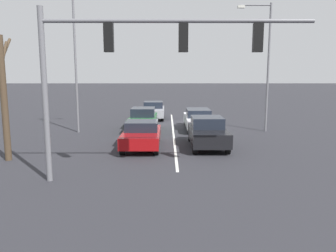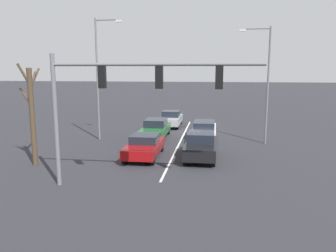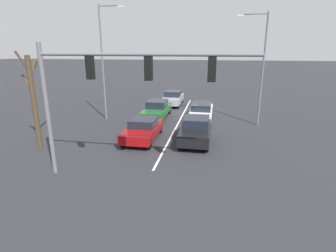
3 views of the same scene
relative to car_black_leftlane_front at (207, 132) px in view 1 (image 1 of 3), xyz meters
The scene contains 11 objects.
ground_plane 8.22m from the car_black_leftlane_front, 77.94° to the right, with size 240.00×240.00×0.00m, color #28282D.
lane_stripe_left_divider 5.08m from the car_black_leftlane_front, 70.07° to the right, with size 0.12×18.57×0.01m, color silver.
car_black_leftlane_front is the anchor object (origin of this frame).
car_maroon_midlane_front 3.44m from the car_black_leftlane_front, ahead, with size 1.87×4.29×1.37m.
car_darkgreen_midlane_second 6.68m from the car_black_leftlane_front, 55.53° to the right, with size 1.81×4.76×1.49m.
car_white_leftlane_second 5.57m from the car_black_leftlane_front, 90.30° to the right, with size 1.77×4.80×1.42m.
car_gray_midlane_third 11.60m from the car_black_leftlane_front, 73.54° to the right, with size 1.80×4.34×1.48m.
traffic_signal_gantry 7.41m from the car_black_leftlane_front, 59.45° to the left, with size 9.23×0.37×6.02m.
street_lamp_right_shoulder 9.97m from the car_black_leftlane_front, 29.76° to the right, with size 2.07×0.24×9.03m.
street_lamp_left_shoulder 7.54m from the car_black_leftlane_front, 131.66° to the right, with size 2.19×0.24×8.27m.
bare_tree_near 9.85m from the car_black_leftlane_front, 16.09° to the left, with size 1.22×1.69×5.67m.
Camera 1 is at (0.40, 24.88, 3.76)m, focal length 35.00 mm.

